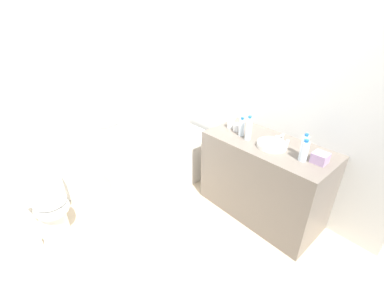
{
  "coord_description": "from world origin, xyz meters",
  "views": [
    {
      "loc": [
        -1.0,
        -1.49,
        1.98
      ],
      "look_at": [
        0.53,
        0.25,
        0.78
      ],
      "focal_mm": 23.37,
      "sensor_mm": 36.0,
      "label": 1
    }
  ],
  "objects_px": {
    "sink_faucet": "(282,138)",
    "water_bottle_2": "(249,129)",
    "drinking_glass_0": "(236,127)",
    "water_bottle_3": "(242,127)",
    "drinking_glass_1": "(231,123)",
    "bathtub": "(157,162)",
    "sink_basin": "(272,145)",
    "tissue_box": "(320,158)",
    "toilet": "(47,201)",
    "water_bottle_1": "(304,146)",
    "water_bottle_0": "(304,151)",
    "toilet_paper_roll": "(36,244)"
  },
  "relations": [
    {
      "from": "sink_faucet",
      "to": "water_bottle_2",
      "type": "relative_size",
      "value": 0.6
    },
    {
      "from": "water_bottle_2",
      "to": "drinking_glass_0",
      "type": "bearing_deg",
      "value": 70.06
    },
    {
      "from": "water_bottle_3",
      "to": "drinking_glass_1",
      "type": "relative_size",
      "value": 1.93
    },
    {
      "from": "bathtub",
      "to": "water_bottle_3",
      "type": "xyz_separation_m",
      "value": [
        0.46,
        -0.93,
        0.66
      ]
    },
    {
      "from": "sink_basin",
      "to": "sink_faucet",
      "type": "relative_size",
      "value": 1.85
    },
    {
      "from": "tissue_box",
      "to": "sink_faucet",
      "type": "bearing_deg",
      "value": 74.82
    },
    {
      "from": "bathtub",
      "to": "water_bottle_2",
      "type": "bearing_deg",
      "value": -66.93
    },
    {
      "from": "bathtub",
      "to": "toilet",
      "type": "height_order",
      "value": "bathtub"
    },
    {
      "from": "water_bottle_2",
      "to": "water_bottle_3",
      "type": "xyz_separation_m",
      "value": [
        0.02,
        0.1,
        -0.03
      ]
    },
    {
      "from": "sink_faucet",
      "to": "water_bottle_2",
      "type": "bearing_deg",
      "value": 130.18
    },
    {
      "from": "bathtub",
      "to": "sink_basin",
      "type": "height_order",
      "value": "bathtub"
    },
    {
      "from": "water_bottle_1",
      "to": "water_bottle_3",
      "type": "xyz_separation_m",
      "value": [
        -0.07,
        0.63,
        -0.01
      ]
    },
    {
      "from": "water_bottle_1",
      "to": "drinking_glass_0",
      "type": "xyz_separation_m",
      "value": [
        -0.02,
        0.74,
        -0.06
      ]
    },
    {
      "from": "sink_faucet",
      "to": "water_bottle_3",
      "type": "height_order",
      "value": "water_bottle_3"
    },
    {
      "from": "water_bottle_0",
      "to": "water_bottle_2",
      "type": "height_order",
      "value": "water_bottle_2"
    },
    {
      "from": "sink_faucet",
      "to": "tissue_box",
      "type": "relative_size",
      "value": 1.27
    },
    {
      "from": "drinking_glass_0",
      "to": "drinking_glass_1",
      "type": "xyz_separation_m",
      "value": [
        0.02,
        0.1,
        0.01
      ]
    },
    {
      "from": "sink_basin",
      "to": "drinking_glass_1",
      "type": "height_order",
      "value": "drinking_glass_1"
    },
    {
      "from": "water_bottle_3",
      "to": "toilet_paper_roll",
      "type": "xyz_separation_m",
      "value": [
        -1.96,
        0.79,
        -0.9
      ]
    },
    {
      "from": "sink_basin",
      "to": "tissue_box",
      "type": "height_order",
      "value": "tissue_box"
    },
    {
      "from": "toilet",
      "to": "water_bottle_0",
      "type": "height_order",
      "value": "water_bottle_0"
    },
    {
      "from": "drinking_glass_0",
      "to": "toilet_paper_roll",
      "type": "bearing_deg",
      "value": 161.4
    },
    {
      "from": "toilet",
      "to": "drinking_glass_1",
      "type": "relative_size",
      "value": 6.73
    },
    {
      "from": "water_bottle_1",
      "to": "drinking_glass_0",
      "type": "distance_m",
      "value": 0.75
    },
    {
      "from": "water_bottle_3",
      "to": "drinking_glass_1",
      "type": "distance_m",
      "value": 0.22
    },
    {
      "from": "toilet_paper_roll",
      "to": "water_bottle_3",
      "type": "bearing_deg",
      "value": -21.92
    },
    {
      "from": "drinking_glass_0",
      "to": "water_bottle_3",
      "type": "bearing_deg",
      "value": -115.91
    },
    {
      "from": "water_bottle_0",
      "to": "tissue_box",
      "type": "xyz_separation_m",
      "value": [
        0.07,
        -0.11,
        -0.05
      ]
    },
    {
      "from": "sink_basin",
      "to": "water_bottle_2",
      "type": "bearing_deg",
      "value": 99.72
    },
    {
      "from": "water_bottle_1",
      "to": "drinking_glass_1",
      "type": "bearing_deg",
      "value": 89.68
    },
    {
      "from": "sink_basin",
      "to": "toilet_paper_roll",
      "type": "xyz_separation_m",
      "value": [
        -1.98,
        1.14,
        -0.83
      ]
    },
    {
      "from": "drinking_glass_1",
      "to": "tissue_box",
      "type": "xyz_separation_m",
      "value": [
        -0.0,
        -0.99,
        -0.01
      ]
    },
    {
      "from": "drinking_glass_0",
      "to": "tissue_box",
      "type": "bearing_deg",
      "value": -88.7
    },
    {
      "from": "water_bottle_0",
      "to": "tissue_box",
      "type": "height_order",
      "value": "water_bottle_0"
    },
    {
      "from": "toilet",
      "to": "drinking_glass_0",
      "type": "xyz_separation_m",
      "value": [
        1.8,
        -0.81,
        0.54
      ]
    },
    {
      "from": "water_bottle_1",
      "to": "water_bottle_3",
      "type": "distance_m",
      "value": 0.64
    },
    {
      "from": "toilet",
      "to": "water_bottle_0",
      "type": "bearing_deg",
      "value": 42.24
    },
    {
      "from": "bathtub",
      "to": "drinking_glass_1",
      "type": "height_order",
      "value": "bathtub"
    },
    {
      "from": "bathtub",
      "to": "toilet_paper_roll",
      "type": "relative_size",
      "value": 13.77
    },
    {
      "from": "sink_faucet",
      "to": "water_bottle_1",
      "type": "xyz_separation_m",
      "value": [
        -0.12,
        -0.28,
        0.07
      ]
    },
    {
      "from": "sink_faucet",
      "to": "water_bottle_3",
      "type": "distance_m",
      "value": 0.41
    },
    {
      "from": "drinking_glass_1",
      "to": "water_bottle_2",
      "type": "bearing_deg",
      "value": -107.63
    },
    {
      "from": "sink_basin",
      "to": "tissue_box",
      "type": "distance_m",
      "value": 0.43
    },
    {
      "from": "toilet",
      "to": "water_bottle_3",
      "type": "distance_m",
      "value": 2.06
    },
    {
      "from": "water_bottle_1",
      "to": "sink_faucet",
      "type": "bearing_deg",
      "value": 66.6
    },
    {
      "from": "toilet",
      "to": "drinking_glass_0",
      "type": "relative_size",
      "value": 8.47
    },
    {
      "from": "water_bottle_2",
      "to": "drinking_glass_0",
      "type": "height_order",
      "value": "water_bottle_2"
    },
    {
      "from": "sink_basin",
      "to": "water_bottle_1",
      "type": "distance_m",
      "value": 0.29
    },
    {
      "from": "water_bottle_2",
      "to": "drinking_glass_1",
      "type": "xyz_separation_m",
      "value": [
        0.1,
        0.31,
        -0.07
      ]
    },
    {
      "from": "toilet",
      "to": "water_bottle_1",
      "type": "relative_size",
      "value": 3.22
    }
  ]
}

